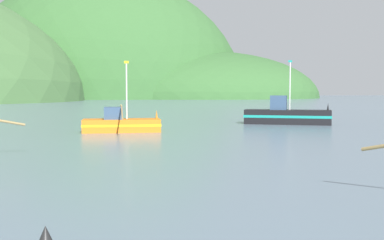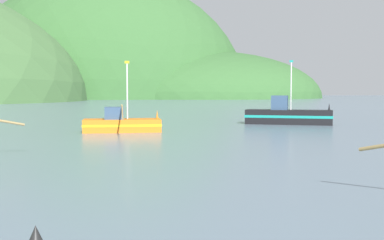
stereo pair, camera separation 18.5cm
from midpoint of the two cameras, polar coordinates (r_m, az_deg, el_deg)
The scene contains 4 objects.
hill_far_right at distance 208.94m, azimuth 1.52°, elevation 2.65°, with size 100.68×80.54×40.52m, color #386633.
hill_far_left at distance 219.33m, azimuth -10.45°, elevation 2.64°, with size 127.13×101.70×108.22m, color #386633.
fishing_boat_orange at distance 38.53m, azimuth -8.66°, elevation -0.44°, with size 6.19×9.37×5.66m.
fishing_boat_black at distance 47.60m, azimuth 11.12°, elevation 0.55°, with size 8.46×5.33×6.24m.
Camera 1 is at (-4.99, 1.20, 3.32)m, focal length 44.62 mm.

